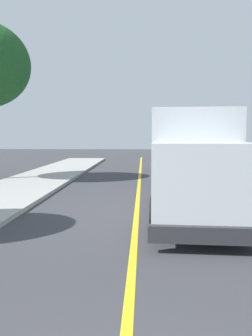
# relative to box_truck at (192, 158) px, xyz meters

# --- Properties ---
(centre_line_yellow) EXTENTS (0.16, 56.00, 0.01)m
(centre_line_yellow) POSITION_rel_box_truck_xyz_m (-1.72, 0.66, -1.76)
(centre_line_yellow) COLOR gold
(centre_line_yellow) RESTS_ON ground
(box_truck) EXTENTS (2.79, 7.30, 3.20)m
(box_truck) POSITION_rel_box_truck_xyz_m (0.00, 0.00, 0.00)
(box_truck) COLOR silver
(box_truck) RESTS_ON ground
(parked_car_near) EXTENTS (1.97, 4.47, 1.67)m
(parked_car_near) POSITION_rel_box_truck_xyz_m (0.51, 7.15, -0.97)
(parked_car_near) COLOR #2D4793
(parked_car_near) RESTS_ON ground
(parked_car_mid) EXTENTS (2.01, 4.48, 1.67)m
(parked_car_mid) POSITION_rel_box_truck_xyz_m (0.74, 13.78, -0.97)
(parked_car_mid) COLOR #4C564C
(parked_car_mid) RESTS_ON ground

